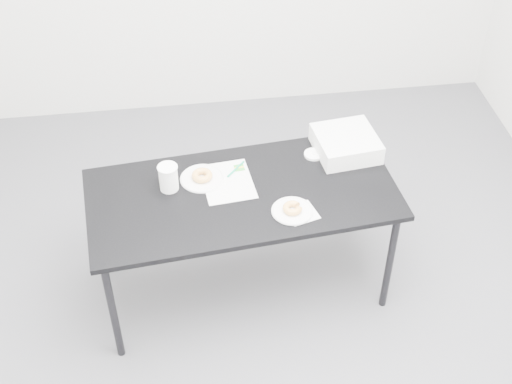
{
  "coord_description": "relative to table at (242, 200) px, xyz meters",
  "views": [
    {
      "loc": [
        -0.32,
        -2.42,
        3.04
      ],
      "look_at": [
        0.01,
        0.02,
        0.84
      ],
      "focal_mm": 50.0,
      "sensor_mm": 36.0,
      "label": 1
    }
  ],
  "objects": [
    {
      "name": "coffee_cup",
      "position": [
        -0.35,
        0.08,
        0.12
      ],
      "size": [
        0.09,
        0.09,
        0.14
      ],
      "primitive_type": "cylinder",
      "color": "white",
      "rests_on": "table"
    },
    {
      "name": "table",
      "position": [
        0.0,
        0.0,
        0.0
      ],
      "size": [
        1.59,
        0.86,
        0.7
      ],
      "rotation": [
        0.0,
        0.0,
        0.1
      ],
      "color": "black",
      "rests_on": "floor"
    },
    {
      "name": "donut_near",
      "position": [
        0.22,
        -0.17,
        0.08
      ],
      "size": [
        0.11,
        0.11,
        0.03
      ],
      "primitive_type": "torus",
      "rotation": [
        0.0,
        0.0,
        0.14
      ],
      "color": "gold",
      "rests_on": "plate_near"
    },
    {
      "name": "pen",
      "position": [
        -0.01,
        0.17,
        0.06
      ],
      "size": [
        0.1,
        0.12,
        0.01
      ],
      "primitive_type": "cylinder",
      "rotation": [
        0.0,
        1.57,
        0.85
      ],
      "color": "#0C8960",
      "rests_on": "scorecard"
    },
    {
      "name": "cup_lid",
      "position": [
        0.41,
        0.24,
        0.06
      ],
      "size": [
        0.1,
        0.1,
        0.01
      ],
      "primitive_type": "cylinder",
      "color": "white",
      "rests_on": "table"
    },
    {
      "name": "floor",
      "position": [
        0.03,
        -0.19,
        -0.64
      ],
      "size": [
        4.0,
        4.0,
        0.0
      ],
      "primitive_type": "plane",
      "color": "#505055",
      "rests_on": "ground"
    },
    {
      "name": "donut_far",
      "position": [
        -0.19,
        0.13,
        0.08
      ],
      "size": [
        0.11,
        0.11,
        0.03
      ],
      "primitive_type": "torus",
      "rotation": [
        0.0,
        0.0,
        0.03
      ],
      "color": "gold",
      "rests_on": "plate_far"
    },
    {
      "name": "plate_near",
      "position": [
        0.22,
        -0.17,
        0.06
      ],
      "size": [
        0.2,
        0.2,
        0.01
      ],
      "primitive_type": "cylinder",
      "color": "silver",
      "rests_on": "napkin"
    },
    {
      "name": "bakery_box",
      "position": [
        0.58,
        0.25,
        0.1
      ],
      "size": [
        0.34,
        0.34,
        0.1
      ],
      "primitive_type": "cube",
      "rotation": [
        0.0,
        0.0,
        0.12
      ],
      "color": "white",
      "rests_on": "table"
    },
    {
      "name": "napkin",
      "position": [
        0.26,
        -0.19,
        0.05
      ],
      "size": [
        0.17,
        0.17,
        0.0
      ],
      "primitive_type": "cube",
      "rotation": [
        0.0,
        0.0,
        0.28
      ],
      "color": "white",
      "rests_on": "table"
    },
    {
      "name": "scorecard",
      "position": [
        -0.06,
        0.09,
        0.05
      ],
      "size": [
        0.28,
        0.34,
        0.0
      ],
      "primitive_type": "cube",
      "rotation": [
        0.0,
        0.0,
        0.1
      ],
      "color": "white",
      "rests_on": "table"
    },
    {
      "name": "plate_far",
      "position": [
        -0.19,
        0.13,
        0.06
      ],
      "size": [
        0.22,
        0.22,
        0.01
      ],
      "primitive_type": "cylinder",
      "color": "silver",
      "rests_on": "table"
    },
    {
      "name": "logo_patch",
      "position": [
        0.01,
        0.19,
        0.06
      ],
      "size": [
        0.06,
        0.06,
        0.0
      ],
      "primitive_type": "cube",
      "rotation": [
        0.0,
        0.0,
        0.1
      ],
      "color": "green",
      "rests_on": "scorecard"
    }
  ]
}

